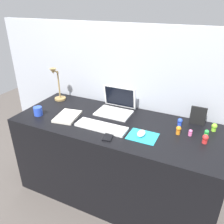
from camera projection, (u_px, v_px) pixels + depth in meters
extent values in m
plane|color=#59514C|center=(115.00, 191.00, 2.17)|extent=(6.00, 6.00, 0.00)
cube|color=#B2B7C1|center=(132.00, 106.00, 2.15)|extent=(2.88, 0.05, 1.47)
cube|color=black|center=(115.00, 159.00, 2.01)|extent=(1.68, 0.68, 0.74)
cube|color=white|center=(114.00, 113.00, 1.99)|extent=(0.30, 0.21, 0.01)
cube|color=white|center=(120.00, 97.00, 2.04)|extent=(0.30, 0.04, 0.20)
cube|color=black|center=(119.00, 97.00, 2.04)|extent=(0.27, 0.03, 0.17)
cube|color=white|center=(101.00, 127.00, 1.77)|extent=(0.41, 0.13, 0.02)
cube|color=#28B7CC|center=(143.00, 136.00, 1.66)|extent=(0.21, 0.17, 0.00)
ellipsoid|color=white|center=(141.00, 133.00, 1.66)|extent=(0.06, 0.10, 0.03)
cube|color=black|center=(109.00, 136.00, 1.65)|extent=(0.09, 0.14, 0.01)
cylinder|color=#A5844C|center=(60.00, 99.00, 2.27)|extent=(0.11, 0.11, 0.02)
cylinder|color=#A5844C|center=(59.00, 85.00, 2.21)|extent=(0.01, 0.01, 0.27)
cylinder|color=#A5844C|center=(55.00, 71.00, 2.12)|extent=(0.01, 0.09, 0.07)
cone|color=#A5844C|center=(53.00, 71.00, 2.09)|extent=(0.06, 0.06, 0.05)
cube|color=silver|center=(67.00, 116.00, 1.92)|extent=(0.21, 0.26, 0.02)
cube|color=black|center=(198.00, 116.00, 1.79)|extent=(0.12, 0.02, 0.15)
cylinder|color=blue|center=(38.00, 111.00, 1.95)|extent=(0.07, 0.07, 0.08)
cylinder|color=#8CDB33|center=(214.00, 129.00, 1.73)|extent=(0.03, 0.03, 0.02)
sphere|color=#8CDB33|center=(214.00, 126.00, 1.71)|extent=(0.04, 0.04, 0.04)
cylinder|color=green|center=(206.00, 135.00, 1.66)|extent=(0.03, 0.03, 0.02)
sphere|color=green|center=(207.00, 132.00, 1.65)|extent=(0.03, 0.03, 0.03)
cylinder|color=orange|center=(178.00, 132.00, 1.68)|extent=(0.03, 0.03, 0.03)
sphere|color=orange|center=(179.00, 128.00, 1.67)|extent=(0.04, 0.04, 0.04)
cylinder|color=blue|center=(180.00, 124.00, 1.80)|extent=(0.03, 0.03, 0.03)
sphere|color=blue|center=(180.00, 121.00, 1.78)|extent=(0.04, 0.04, 0.04)
cylinder|color=red|center=(205.00, 141.00, 1.58)|extent=(0.03, 0.03, 0.03)
sphere|color=red|center=(206.00, 137.00, 1.57)|extent=(0.04, 0.04, 0.04)
cylinder|color=pink|center=(190.00, 134.00, 1.67)|extent=(0.03, 0.03, 0.02)
sphere|color=pink|center=(191.00, 131.00, 1.66)|extent=(0.03, 0.03, 0.03)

